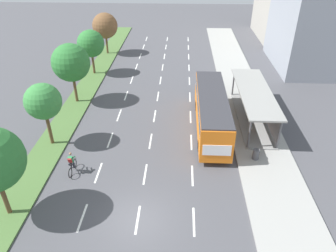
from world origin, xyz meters
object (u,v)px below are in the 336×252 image
(bus, at_px, (212,109))
(median_tree_fourth, at_px, (91,44))
(median_tree_third, at_px, (71,63))
(bus_shelter, at_px, (256,102))
(median_tree_second, at_px, (43,102))
(cyclist, at_px, (72,164))
(trash_bin, at_px, (256,154))
(median_tree_fifth, at_px, (105,26))

(bus, distance_m, median_tree_fourth, 18.66)
(median_tree_third, bearing_deg, bus_shelter, -9.15)
(bus, xyz_separation_m, median_tree_second, (-13.49, -3.01, 1.95))
(bus_shelter, xyz_separation_m, cyclist, (-14.93, -8.43, -1.08))
(median_tree_second, height_order, median_tree_third, median_tree_third)
(median_tree_fourth, relative_size, trash_bin, 6.34)
(bus_shelter, xyz_separation_m, median_tree_fifth, (-17.94, 18.41, 2.19))
(median_tree_fifth, bearing_deg, cyclist, -83.61)
(median_tree_third, bearing_deg, median_tree_fourth, 90.49)
(median_tree_fifth, bearing_deg, bus_shelter, -45.75)
(median_tree_third, bearing_deg, cyclist, -75.13)
(median_tree_third, relative_size, median_tree_fourth, 1.13)
(bus_shelter, height_order, bus, bus)
(median_tree_fifth, relative_size, trash_bin, 6.73)
(bus, xyz_separation_m, cyclist, (-10.65, -6.57, -1.28))
(bus, height_order, median_tree_third, median_tree_third)
(median_tree_second, relative_size, trash_bin, 6.31)
(median_tree_third, bearing_deg, bus, -19.17)
(median_tree_second, height_order, median_tree_fourth, median_tree_fourth)
(bus, height_order, median_tree_fifth, median_tree_fifth)
(bus_shelter, distance_m, median_tree_second, 18.55)
(median_tree_fourth, bearing_deg, cyclist, -80.86)
(bus, relative_size, trash_bin, 13.28)
(median_tree_second, distance_m, trash_bin, 17.11)
(median_tree_fourth, bearing_deg, median_tree_fifth, 89.54)
(median_tree_fourth, bearing_deg, bus, -42.35)
(cyclist, bearing_deg, median_tree_third, 104.87)
(bus, bearing_deg, cyclist, -148.34)
(median_tree_second, height_order, trash_bin, median_tree_second)
(trash_bin, bearing_deg, median_tree_fifth, 124.24)
(bus, distance_m, trash_bin, 5.72)
(cyclist, distance_m, median_tree_fifth, 27.21)
(trash_bin, bearing_deg, bus, 125.44)
(median_tree_fourth, relative_size, median_tree_fifth, 0.94)
(cyclist, distance_m, median_tree_second, 5.58)
(bus_shelter, bearing_deg, bus, -156.49)
(bus, xyz_separation_m, median_tree_fifth, (-13.66, 20.27, 1.99))
(bus, distance_m, cyclist, 12.58)
(bus, bearing_deg, bus_shelter, 23.51)
(median_tree_fourth, height_order, median_tree_fifth, median_tree_fifth)
(median_tree_fourth, bearing_deg, bus_shelter, -30.61)
(median_tree_second, xyz_separation_m, trash_bin, (16.69, -1.48, -3.44))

